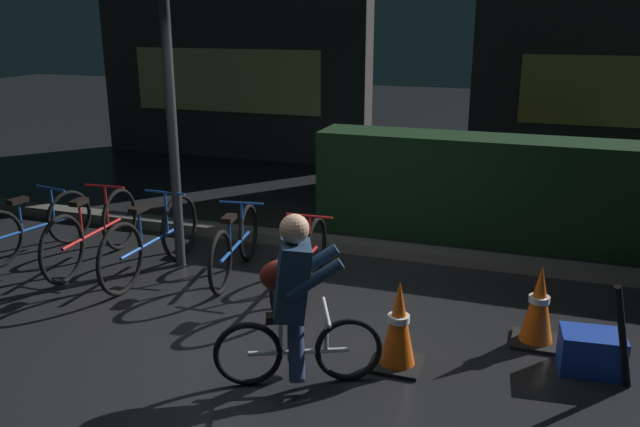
# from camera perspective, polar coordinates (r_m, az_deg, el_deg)

# --- Properties ---
(ground_plane) EXTENTS (40.00, 40.00, 0.00)m
(ground_plane) POSITION_cam_1_polar(r_m,az_deg,el_deg) (5.41, -4.16, -10.72)
(ground_plane) COLOR black
(sidewalk_curb) EXTENTS (12.00, 0.24, 0.12)m
(sidewalk_curb) POSITION_cam_1_polar(r_m,az_deg,el_deg) (7.29, 2.64, -2.76)
(sidewalk_curb) COLOR #56544F
(sidewalk_curb) RESTS_ON ground
(hedge_row) EXTENTS (4.80, 0.70, 1.20)m
(hedge_row) POSITION_cam_1_polar(r_m,az_deg,el_deg) (7.73, 17.55, 1.77)
(hedge_row) COLOR black
(hedge_row) RESTS_ON ground
(storefront_left) EXTENTS (5.10, 0.54, 4.54)m
(storefront_left) POSITION_cam_1_polar(r_m,az_deg,el_deg) (12.18, -7.75, 15.48)
(storefront_left) COLOR #383330
(storefront_left) RESTS_ON ground
(street_post) EXTENTS (0.10, 0.10, 2.88)m
(street_post) POSITION_cam_1_polar(r_m,az_deg,el_deg) (6.67, -12.70, 7.29)
(street_post) COLOR #2D2D33
(street_post) RESTS_ON ground
(parked_bike_leftmost) EXTENTS (0.46, 1.50, 0.70)m
(parked_bike_leftmost) POSITION_cam_1_polar(r_m,az_deg,el_deg) (7.72, -23.49, -1.02)
(parked_bike_leftmost) COLOR black
(parked_bike_leftmost) RESTS_ON ground
(parked_bike_left_mid) EXTENTS (0.46, 1.71, 0.79)m
(parked_bike_left_mid) POSITION_cam_1_polar(r_m,az_deg,el_deg) (7.17, -19.09, -1.53)
(parked_bike_left_mid) COLOR black
(parked_bike_left_mid) RESTS_ON ground
(parked_bike_center_left) EXTENTS (0.46, 1.72, 0.79)m
(parked_bike_center_left) POSITION_cam_1_polar(r_m,az_deg,el_deg) (6.73, -14.36, -2.27)
(parked_bike_center_left) COLOR black
(parked_bike_center_left) RESTS_ON ground
(parked_bike_center_right) EXTENTS (0.46, 1.50, 0.70)m
(parked_bike_center_right) POSITION_cam_1_polar(r_m,az_deg,el_deg) (6.56, -7.37, -2.73)
(parked_bike_center_right) COLOR black
(parked_bike_center_right) RESTS_ON ground
(parked_bike_right_mid) EXTENTS (0.46, 1.52, 0.70)m
(parked_bike_right_mid) POSITION_cam_1_polar(r_m,az_deg,el_deg) (6.07, -1.65, -4.21)
(parked_bike_right_mid) COLOR black
(parked_bike_right_mid) RESTS_ON ground
(traffic_cone_near) EXTENTS (0.36, 0.36, 0.68)m
(traffic_cone_near) POSITION_cam_1_polar(r_m,az_deg,el_deg) (4.89, 6.81, -9.63)
(traffic_cone_near) COLOR black
(traffic_cone_near) RESTS_ON ground
(traffic_cone_far) EXTENTS (0.36, 0.36, 0.66)m
(traffic_cone_far) POSITION_cam_1_polar(r_m,az_deg,el_deg) (5.46, 18.41, -7.61)
(traffic_cone_far) COLOR black
(traffic_cone_far) RESTS_ON ground
(blue_crate) EXTENTS (0.47, 0.36, 0.30)m
(blue_crate) POSITION_cam_1_polar(r_m,az_deg,el_deg) (5.26, 22.45, -11.02)
(blue_crate) COLOR #193DB7
(blue_crate) RESTS_ON ground
(cyclist) EXTENTS (1.10, 0.56, 1.25)m
(cyclist) POSITION_cam_1_polar(r_m,az_deg,el_deg) (4.54, -2.26, -7.45)
(cyclist) COLOR black
(cyclist) RESTS_ON ground
(closed_umbrella) EXTENTS (0.24, 0.27, 0.82)m
(closed_umbrella) POSITION_cam_1_polar(r_m,az_deg,el_deg) (4.94, 24.75, -9.76)
(closed_umbrella) COLOR black
(closed_umbrella) RESTS_ON ground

